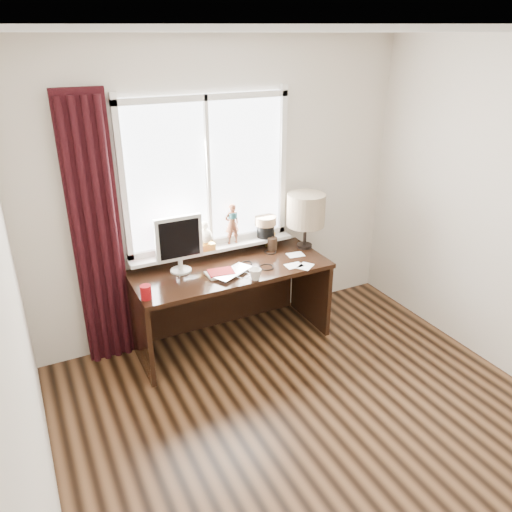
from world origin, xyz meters
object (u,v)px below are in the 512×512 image
red_cup (146,292)px  table_lamp (306,211)px  monitor (179,241)px  laptop (233,273)px  mug (255,274)px  desk (227,288)px

red_cup → table_lamp: 1.66m
monitor → table_lamp: size_ratio=0.94×
monitor → table_lamp: 1.21m
laptop → table_lamp: size_ratio=0.70×
mug → red_cup: bearing=174.6°
laptop → mug: bearing=-81.5°
mug → desk: mug is taller
mug → red_cup: size_ratio=0.92×
desk → table_lamp: table_lamp is taller
desk → red_cup: bearing=-158.6°
red_cup → table_lamp: table_lamp is taller
table_lamp → desk: bearing=179.9°
mug → desk: (-0.08, 0.40, -0.29)m
red_cup → table_lamp: (1.60, 0.31, 0.31)m
red_cup → mug: bearing=-5.4°
monitor → table_lamp: (1.21, -0.03, 0.09)m
desk → monitor: bearing=176.3°
mug → table_lamp: (0.72, 0.40, 0.31)m
table_lamp → laptop: bearing=-165.1°
red_cup → desk: size_ratio=0.07×
laptop → monitor: monitor is taller
laptop → mug: 0.22m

